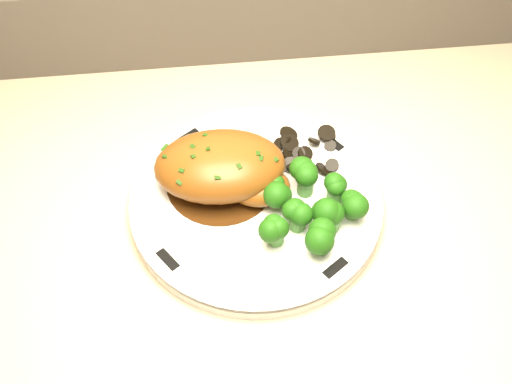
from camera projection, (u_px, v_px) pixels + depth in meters
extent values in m
cube|color=beige|center=(132.00, 275.00, 0.68)|extent=(2.11, 0.70, 0.03)
cube|color=#4C443A|center=(125.00, 30.00, 0.82)|extent=(2.11, 0.02, 0.12)
cylinder|color=white|center=(256.00, 203.00, 0.71)|extent=(0.30, 0.30, 0.02)
cube|color=black|center=(333.00, 143.00, 0.75)|extent=(0.03, 0.03, 0.00)
cube|color=black|center=(188.00, 137.00, 0.76)|extent=(0.03, 0.03, 0.00)
cube|color=black|center=(168.00, 260.00, 0.66)|extent=(0.03, 0.03, 0.00)
cube|color=black|center=(335.00, 268.00, 0.65)|extent=(0.03, 0.03, 0.00)
cylinder|color=#3B1F0A|center=(221.00, 182.00, 0.72)|extent=(0.12, 0.12, 0.00)
ellipsoid|color=brown|center=(220.00, 166.00, 0.70)|extent=(0.15, 0.10, 0.06)
ellipsoid|color=brown|center=(260.00, 187.00, 0.69)|extent=(0.07, 0.05, 0.03)
cube|color=#1C3A0C|center=(178.00, 151.00, 0.68)|extent=(0.01, 0.00, 0.00)
cube|color=#1C3A0C|center=(194.00, 148.00, 0.68)|extent=(0.01, 0.00, 0.00)
cube|color=#1C3A0C|center=(210.00, 146.00, 0.68)|extent=(0.01, 0.00, 0.00)
cube|color=#1C3A0C|center=(227.00, 145.00, 0.68)|extent=(0.01, 0.00, 0.00)
cube|color=#1C3A0C|center=(243.00, 145.00, 0.68)|extent=(0.01, 0.00, 0.00)
cube|color=#1C3A0C|center=(259.00, 147.00, 0.68)|extent=(0.01, 0.00, 0.00)
cylinder|color=black|center=(321.00, 154.00, 0.74)|extent=(0.01, 0.01, 0.01)
cylinder|color=black|center=(319.00, 149.00, 0.74)|extent=(0.02, 0.02, 0.01)
cylinder|color=black|center=(315.00, 144.00, 0.74)|extent=(0.02, 0.02, 0.01)
cylinder|color=black|center=(309.00, 145.00, 0.75)|extent=(0.02, 0.02, 0.01)
cylinder|color=black|center=(302.00, 142.00, 0.75)|extent=(0.02, 0.02, 0.01)
cylinder|color=black|center=(294.00, 140.00, 0.75)|extent=(0.02, 0.02, 0.01)
cylinder|color=black|center=(286.00, 145.00, 0.75)|extent=(0.02, 0.02, 0.01)
cylinder|color=black|center=(280.00, 146.00, 0.75)|extent=(0.02, 0.02, 0.00)
cylinder|color=black|center=(275.00, 147.00, 0.74)|extent=(0.02, 0.02, 0.01)
cylinder|color=black|center=(272.00, 154.00, 0.74)|extent=(0.02, 0.02, 0.01)
cylinder|color=black|center=(271.00, 157.00, 0.74)|extent=(0.02, 0.02, 0.01)
cylinder|color=black|center=(273.00, 159.00, 0.73)|extent=(0.02, 0.02, 0.01)
cylinder|color=black|center=(277.00, 165.00, 0.73)|extent=(0.03, 0.03, 0.01)
cylinder|color=black|center=(283.00, 166.00, 0.73)|extent=(0.03, 0.03, 0.01)
cylinder|color=black|center=(291.00, 166.00, 0.72)|extent=(0.02, 0.03, 0.02)
cylinder|color=black|center=(299.00, 169.00, 0.73)|extent=(0.02, 0.02, 0.02)
cylinder|color=black|center=(307.00, 166.00, 0.73)|extent=(0.03, 0.03, 0.01)
cylinder|color=black|center=(314.00, 162.00, 0.73)|extent=(0.03, 0.03, 0.01)
cylinder|color=black|center=(318.00, 162.00, 0.74)|extent=(0.03, 0.03, 0.01)
cylinder|color=black|center=(321.00, 156.00, 0.74)|extent=(0.03, 0.03, 0.01)
cylinder|color=#4C8A3A|center=(279.00, 196.00, 0.69)|extent=(0.02, 0.02, 0.02)
sphere|color=#0F3908|center=(280.00, 187.00, 0.68)|extent=(0.03, 0.03, 0.03)
cylinder|color=#4C8A3A|center=(305.00, 186.00, 0.70)|extent=(0.02, 0.02, 0.02)
sphere|color=#0F3908|center=(306.00, 177.00, 0.69)|extent=(0.03, 0.03, 0.03)
cylinder|color=#4C8A3A|center=(335.00, 195.00, 0.69)|extent=(0.02, 0.02, 0.02)
sphere|color=#0F3908|center=(337.00, 186.00, 0.68)|extent=(0.03, 0.03, 0.03)
cylinder|color=#4C8A3A|center=(298.00, 221.00, 0.67)|extent=(0.02, 0.02, 0.02)
sphere|color=#0F3908|center=(299.00, 212.00, 0.66)|extent=(0.03, 0.03, 0.03)
cylinder|color=#4C8A3A|center=(332.00, 222.00, 0.67)|extent=(0.02, 0.02, 0.02)
sphere|color=#0F3908|center=(333.00, 213.00, 0.66)|extent=(0.03, 0.03, 0.03)
cylinder|color=#4C8A3A|center=(353.00, 208.00, 0.68)|extent=(0.02, 0.02, 0.02)
sphere|color=#0F3908|center=(354.00, 199.00, 0.67)|extent=(0.03, 0.03, 0.03)
cylinder|color=#4C8A3A|center=(276.00, 235.00, 0.66)|extent=(0.02, 0.02, 0.02)
sphere|color=#0F3908|center=(276.00, 226.00, 0.65)|extent=(0.03, 0.03, 0.03)
cylinder|color=#4C8A3A|center=(322.00, 243.00, 0.66)|extent=(0.02, 0.02, 0.02)
sphere|color=#0F3908|center=(323.00, 235.00, 0.64)|extent=(0.03, 0.03, 0.03)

